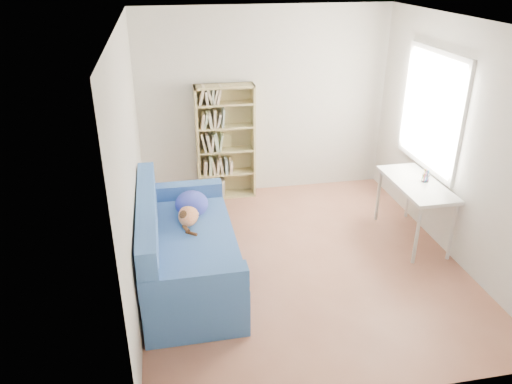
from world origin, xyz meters
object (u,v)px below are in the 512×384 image
(sofa, at_px, (184,249))
(desk, at_px, (416,189))
(pen_cup, at_px, (426,177))
(bookshelf, at_px, (226,147))

(sofa, height_order, desk, sofa)
(pen_cup, bearing_deg, desk, -175.10)
(bookshelf, height_order, desk, bookshelf)
(sofa, bearing_deg, bookshelf, 69.64)
(sofa, xyz_separation_m, bookshelf, (0.72, 1.98, 0.38))
(bookshelf, relative_size, pen_cup, 10.07)
(bookshelf, bearing_deg, desk, -38.48)
(sofa, height_order, bookshelf, bookshelf)
(sofa, relative_size, pen_cup, 12.54)
(desk, relative_size, pen_cup, 7.17)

